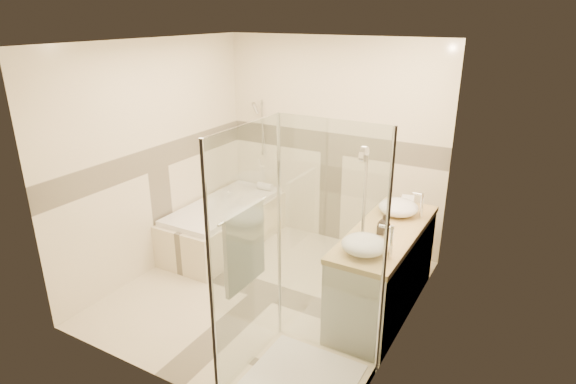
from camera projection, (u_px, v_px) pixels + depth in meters
The scene contains 12 objects.
room at pixel (272, 178), 4.57m from camera, with size 2.82×3.02×2.52m.
bathtub at pixel (225, 223), 5.92m from camera, with size 0.75×1.70×0.56m.
vanity at pixel (383, 270), 4.60m from camera, with size 0.58×1.62×0.85m.
shower_enclosure at pixel (292, 324), 3.68m from camera, with size 0.96×0.93×2.04m.
vessel_sink_near at pixel (398, 207), 4.76m from camera, with size 0.39×0.39×0.16m, color white.
vessel_sink_far at pixel (364, 245), 4.00m from camera, with size 0.38×0.38×0.15m, color white.
faucet_near at pixel (421, 204), 4.63m from camera, with size 0.11×0.03×0.27m.
faucet_far at pixel (390, 240), 3.87m from camera, with size 0.12×0.03×0.30m.
amenity_bottle_a at pixel (381, 227), 4.34m from camera, with size 0.06×0.07×0.14m, color black.
amenity_bottle_b at pixel (384, 223), 4.41m from camera, with size 0.12×0.12×0.15m, color black.
folded_towels at pixel (407, 201), 5.03m from camera, with size 0.13×0.21×0.07m, color white.
rolled_towel at pixel (265, 186), 6.27m from camera, with size 0.09×0.09×0.20m, color white.
Camera 1 is at (2.33, -3.67, 2.75)m, focal length 30.00 mm.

